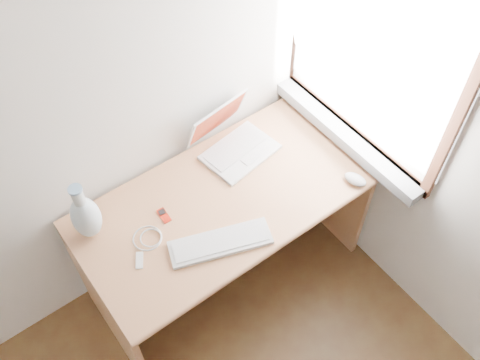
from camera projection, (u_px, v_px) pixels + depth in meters
window at (366, 52)px, 2.22m from camera, size 0.11×0.99×1.10m
desk at (216, 212)px, 2.65m from camera, size 1.37×0.69×0.73m
laptop at (234, 140)px, 2.59m from camera, size 0.38×0.33×0.23m
external_keyboard at (220, 243)px, 2.28m from camera, size 0.46×0.28×0.02m
mouse at (355, 179)px, 2.49m from camera, size 0.10×0.12×0.04m
ipod at (164, 215)px, 2.38m from camera, size 0.04×0.08×0.01m
cable_coil at (147, 238)px, 2.31m from camera, size 0.17×0.17×0.01m
remote at (139, 260)px, 2.24m from camera, size 0.07×0.08×0.01m
vase at (86, 216)px, 2.23m from camera, size 0.12×0.12×0.32m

